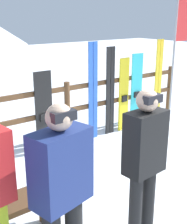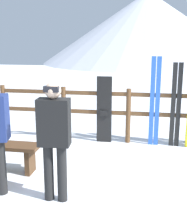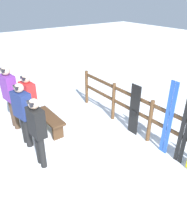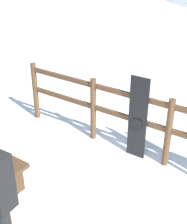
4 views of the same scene
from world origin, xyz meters
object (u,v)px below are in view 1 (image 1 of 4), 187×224
(ski_pair_blue, at_px, (93,92))
(ski_pair_yellow, at_px, (158,81))
(ski_pair_black, at_px, (110,92))
(snowboard_cyan, at_px, (136,91))
(rental_flag, at_px, (180,23))
(snowboard_yellow, at_px, (124,95))
(person_navy, at_px, (62,187))
(bench, at_px, (7,215))
(person_black, at_px, (144,157))
(snowboard_black_stripe, at_px, (44,113))

(ski_pair_blue, relative_size, ski_pair_yellow, 1.02)
(ski_pair_black, distance_m, snowboard_cyan, 0.70)
(ski_pair_blue, xyz_separation_m, rental_flag, (1.89, -0.35, 1.18))
(ski_pair_black, bearing_deg, ski_pair_yellow, 0.00)
(ski_pair_yellow, bearing_deg, snowboard_yellow, -179.80)
(person_navy, height_order, snowboard_cyan, person_navy)
(bench, relative_size, person_navy, 0.76)
(person_black, xyz_separation_m, person_navy, (-0.91, 0.04, -0.01))
(person_navy, relative_size, ski_pair_blue, 0.90)
(ski_pair_yellow, xyz_separation_m, rental_flag, (0.13, -0.35, 1.20))
(snowboard_yellow, bearing_deg, ski_pair_yellow, 0.20)
(person_black, relative_size, ski_pair_black, 0.95)
(ski_pair_blue, height_order, snowboard_yellow, ski_pair_blue)
(snowboard_yellow, bearing_deg, person_black, -129.47)
(person_black, bearing_deg, snowboard_black_stripe, 83.50)
(rental_flag, bearing_deg, snowboard_black_stripe, 173.28)
(person_navy, xyz_separation_m, snowboard_black_stripe, (1.19, 2.46, -0.24))
(person_navy, height_order, snowboard_yellow, person_navy)
(ski_pair_black, bearing_deg, snowboard_black_stripe, -179.86)
(person_black, relative_size, ski_pair_blue, 0.89)
(snowboard_black_stripe, height_order, snowboard_yellow, snowboard_yellow)
(person_black, xyz_separation_m, ski_pair_blue, (1.30, 2.51, -0.04))
(person_navy, relative_size, rental_flag, 0.51)
(bench, relative_size, rental_flag, 0.38)
(snowboard_yellow, relative_size, rental_flag, 0.45)
(person_black, height_order, ski_pair_black, ski_pair_black)
(snowboard_yellow, relative_size, snowboard_cyan, 0.96)
(snowboard_black_stripe, xyz_separation_m, ski_pair_blue, (1.01, 0.00, 0.21))
(bench, bearing_deg, snowboard_black_stripe, 51.29)
(ski_pair_yellow, bearing_deg, snowboard_cyan, -179.70)
(person_black, height_order, ski_pair_yellow, ski_pair_yellow)
(snowboard_black_stripe, xyz_separation_m, ski_pair_black, (1.42, 0.00, 0.15))
(bench, bearing_deg, snowboard_yellow, 28.85)
(snowboard_cyan, bearing_deg, rental_flag, -23.71)
(ski_pair_yellow, bearing_deg, ski_pair_black, 180.00)
(ski_pair_black, bearing_deg, snowboard_cyan, -0.28)
(ski_pair_blue, distance_m, snowboard_yellow, 0.78)
(ski_pair_black, xyz_separation_m, ski_pair_yellow, (1.35, 0.00, 0.03))
(person_navy, bearing_deg, rental_flag, 27.42)
(ski_pair_black, relative_size, rental_flag, 0.53)
(person_navy, xyz_separation_m, snowboard_yellow, (2.97, 2.46, -0.20))
(snowboard_cyan, xyz_separation_m, ski_pair_yellow, (0.65, 0.00, 0.13))
(person_black, distance_m, ski_pair_black, 3.03)
(person_black, relative_size, snowboard_yellow, 1.11)
(bench, height_order, snowboard_cyan, snowboard_cyan)
(snowboard_yellow, bearing_deg, ski_pair_blue, 179.74)
(ski_pair_black, height_order, rental_flag, rental_flag)
(person_black, distance_m, snowboard_yellow, 3.25)
(bench, bearing_deg, person_black, -33.90)
(ski_pair_blue, relative_size, snowboard_yellow, 1.24)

